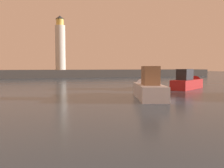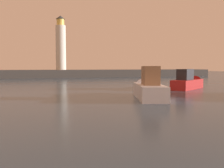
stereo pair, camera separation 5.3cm
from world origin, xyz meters
name	(u,v)px [view 2 (the right image)]	position (x,y,z in m)	size (l,w,h in m)	color
ground_plane	(88,87)	(0.00, 31.50, 0.00)	(220.00, 220.00, 0.00)	#384C60
breakwater	(65,74)	(0.00, 63.01, 1.04)	(84.96, 5.44, 2.07)	#423F3D
lighthouse	(61,44)	(-0.99, 63.01, 8.69)	(2.59, 2.59, 13.98)	silver
motorboat_1	(190,82)	(12.46, 25.85, 0.83)	(7.46, 6.09, 2.84)	#B21E1E
motorboat_3	(148,88)	(3.28, 19.03, 0.88)	(4.17, 8.17, 3.22)	silver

